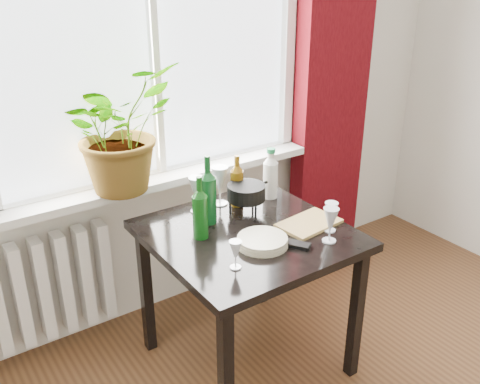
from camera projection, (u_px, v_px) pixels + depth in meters
window at (150, 21)px, 2.53m from camera, size 1.72×0.08×1.62m
windowsill at (166, 177)px, 2.79m from camera, size 1.72×0.20×0.04m
curtain at (334, 64)px, 3.16m from camera, size 0.50×0.12×2.56m
radiator at (32, 293)px, 2.61m from camera, size 0.80×0.10×0.55m
table at (248, 249)px, 2.47m from camera, size 0.85×0.85×0.74m
potted_plant at (119, 129)px, 2.49m from camera, size 0.67×0.63×0.61m
wine_bottle_left at (200, 207)px, 2.32m from camera, size 0.08×0.08×0.29m
wine_bottle_right at (208, 189)px, 2.45m from camera, size 0.08×0.08×0.33m
bottle_amber at (237, 180)px, 2.63m from camera, size 0.07×0.07×0.27m
cleaning_bottle at (270, 173)px, 2.71m from camera, size 0.10×0.10×0.27m
wineglass_front_right at (330, 225)px, 2.31m from camera, size 0.07×0.07×0.16m
wineglass_far_right at (331, 217)px, 2.40m from camera, size 0.07×0.07×0.14m
wineglass_back_center at (220, 185)px, 2.65m from camera, size 0.11×0.11×0.21m
wineglass_back_left at (197, 194)px, 2.58m from camera, size 0.10×0.10×0.19m
wineglass_front_left at (236, 255)px, 2.12m from camera, size 0.06×0.06×0.12m
plate_stack at (262, 241)px, 2.31m from camera, size 0.28×0.28×0.04m
fondue_pot at (246, 199)px, 2.58m from camera, size 0.24×0.22×0.14m
tv_remote at (290, 243)px, 2.31m from camera, size 0.13×0.17×0.02m
cutting_board at (309, 223)px, 2.48m from camera, size 0.30×0.21×0.02m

